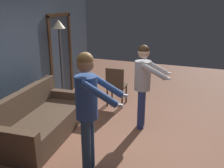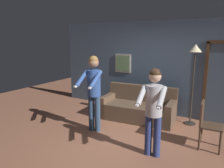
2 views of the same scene
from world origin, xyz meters
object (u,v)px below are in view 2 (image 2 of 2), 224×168
(person_standing_right, at_px, (154,105))
(dining_chair_distant, at_px, (207,122))
(torchiere_lamp, at_px, (195,61))
(person_standing_left, at_px, (94,86))
(couch, at_px, (138,109))

(person_standing_right, distance_m, dining_chair_distant, 1.23)
(torchiere_lamp, bearing_deg, person_standing_left, -139.64)
(torchiere_lamp, height_order, dining_chair_distant, torchiere_lamp)
(person_standing_left, bearing_deg, couch, 65.05)
(person_standing_left, relative_size, dining_chair_distant, 1.88)
(couch, relative_size, dining_chair_distant, 2.11)
(couch, bearing_deg, dining_chair_distant, -23.32)
(person_standing_right, relative_size, dining_chair_distant, 1.74)
(person_standing_right, height_order, dining_chair_distant, person_standing_right)
(person_standing_left, xyz_separation_m, dining_chair_distant, (2.35, 0.46, -0.54))
(couch, height_order, person_standing_left, person_standing_left)
(person_standing_right, bearing_deg, person_standing_left, 166.38)
(torchiere_lamp, xyz_separation_m, person_standing_right, (-0.29, -1.95, -0.63))
(couch, relative_size, torchiere_lamp, 0.99)
(torchiere_lamp, distance_m, person_standing_right, 2.07)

